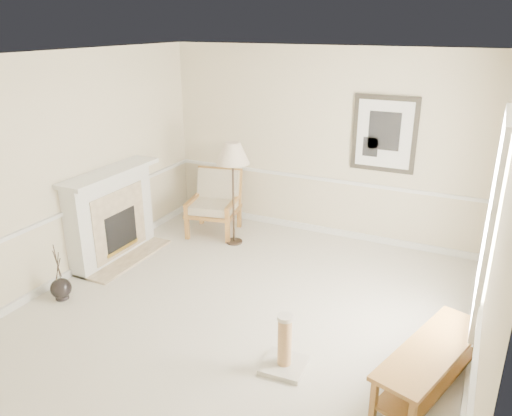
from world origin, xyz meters
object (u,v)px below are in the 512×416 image
Objects in this scene: floor_lamp at (233,156)px; bench at (431,360)px; floor_vase at (61,289)px; armchair at (215,199)px; scratching_post at (284,352)px.

bench is at bearing -33.40° from floor_lamp.
floor_vase reaches higher than bench.
floor_lamp is at bearing 64.62° from floor_vase.
scratching_post is at bearing -61.11° from armchair.
armchair is at bearing 147.94° from floor_lamp.
floor_vase is at bearing 179.46° from scratching_post.
bench is (3.16, -2.09, -1.09)m from floor_lamp.
armchair is (0.64, 2.70, 0.40)m from floor_vase.
armchair is 0.63× the size of bench.
floor_vase is 0.47× the size of floor_lamp.
floor_lamp is (1.14, 2.39, 1.24)m from floor_vase.
armchair is 3.61m from scratching_post.
floor_vase is 2.81m from armchair.
armchair reaches higher than scratching_post.
floor_lamp is 1.00× the size of bench.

